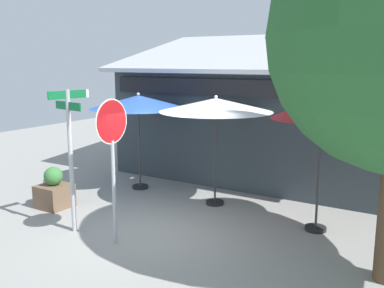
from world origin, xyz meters
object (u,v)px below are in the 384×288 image
at_px(patio_umbrella_ivory_center, 216,106).
at_px(sidewalk_planter, 54,191).
at_px(street_sign_post, 70,146).
at_px(patio_umbrella_crimson_right, 322,109).
at_px(patio_umbrella_royal_blue_left, 138,102).
at_px(stop_sign, 112,142).

xyz_separation_m(patio_umbrella_ivory_center, sidewalk_planter, (-3.18, -2.20, -2.03)).
distance_m(patio_umbrella_ivory_center, sidewalk_planter, 4.37).
xyz_separation_m(street_sign_post, patio_umbrella_crimson_right, (4.25, 2.63, 0.75)).
xyz_separation_m(patio_umbrella_royal_blue_left, patio_umbrella_crimson_right, (5.00, -0.51, 0.16)).
relative_size(street_sign_post, stop_sign, 1.05).
distance_m(street_sign_post, patio_umbrella_crimson_right, 5.05).
height_order(street_sign_post, patio_umbrella_ivory_center, street_sign_post).
bearing_deg(stop_sign, street_sign_post, 179.83).
distance_m(patio_umbrella_royal_blue_left, patio_umbrella_crimson_right, 5.03).
relative_size(stop_sign, patio_umbrella_crimson_right, 0.98).
bearing_deg(patio_umbrella_royal_blue_left, patio_umbrella_crimson_right, -5.87).
distance_m(patio_umbrella_royal_blue_left, patio_umbrella_ivory_center, 2.42).
distance_m(patio_umbrella_royal_blue_left, sidewalk_planter, 3.15).
bearing_deg(stop_sign, patio_umbrella_crimson_right, 40.02).
bearing_deg(patio_umbrella_royal_blue_left, stop_sign, -59.28).
bearing_deg(street_sign_post, stop_sign, -0.17).
bearing_deg(sidewalk_planter, patio_umbrella_crimson_right, 17.46).
relative_size(street_sign_post, patio_umbrella_crimson_right, 1.02).
xyz_separation_m(patio_umbrella_royal_blue_left, sidewalk_planter, (-0.76, -2.33, -1.98)).
height_order(stop_sign, sidewalk_planter, stop_sign).
bearing_deg(sidewalk_planter, stop_sign, -17.25).
distance_m(stop_sign, patio_umbrella_royal_blue_left, 3.68).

